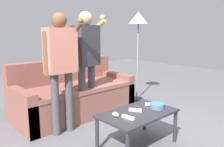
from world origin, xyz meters
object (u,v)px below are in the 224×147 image
at_px(player_center, 86,54).
at_px(game_remote_wand_spare, 152,105).
at_px(game_remote_nunchuk, 116,114).
at_px(game_remote_wand_far, 135,110).
at_px(game_remote_wand_near, 128,117).
at_px(coffee_table, 138,117).
at_px(snack_bowl, 157,106).
at_px(floor_lamp, 138,24).
at_px(player_left, 61,59).
at_px(couch, 74,96).

xyz_separation_m(player_center, game_remote_wand_spare, (0.26, -1.01, -0.58)).
relative_size(game_remote_nunchuk, game_remote_wand_far, 0.59).
bearing_deg(game_remote_wand_near, coffee_table, 14.87).
bearing_deg(game_remote_wand_far, snack_bowl, -20.90).
distance_m(coffee_table, game_remote_wand_near, 0.24).
height_order(game_remote_nunchuk, game_remote_wand_spare, game_remote_nunchuk).
bearing_deg(floor_lamp, player_left, -169.81).
relative_size(couch, floor_lamp, 1.13).
distance_m(coffee_table, player_left, 1.20).
bearing_deg(snack_bowl, player_left, 126.71).
bearing_deg(floor_lamp, game_remote_nunchuk, -145.20).
relative_size(snack_bowl, game_remote_wand_spare, 1.11).
bearing_deg(player_left, game_remote_wand_far, -62.44).
bearing_deg(game_remote_nunchuk, player_left, 101.28).
xyz_separation_m(couch, player_center, (-0.01, -0.39, 0.72)).
bearing_deg(game_remote_wand_spare, snack_bowl, -102.43).
height_order(coffee_table, player_left, player_left).
distance_m(couch, floor_lamp, 1.80).
distance_m(player_left, game_remote_wand_far, 1.13).
distance_m(game_remote_wand_far, game_remote_wand_spare, 0.30).
distance_m(game_remote_nunchuk, game_remote_wand_near, 0.15).
bearing_deg(player_left, game_remote_wand_near, -76.93).
distance_m(coffee_table, game_remote_nunchuk, 0.31).
height_order(couch, game_remote_nunchuk, couch).
xyz_separation_m(couch, game_remote_wand_near, (-0.28, -1.50, 0.14)).
xyz_separation_m(snack_bowl, game_remote_wand_far, (-0.27, 0.10, -0.01)).
bearing_deg(player_left, game_remote_wand_spare, -49.51).
relative_size(coffee_table, game_remote_wand_spare, 5.59).
bearing_deg(floor_lamp, game_remote_wand_far, -139.21).
distance_m(game_remote_nunchuk, player_left, 1.01).
bearing_deg(coffee_table, game_remote_nunchuk, 165.07).
bearing_deg(player_center, game_remote_nunchuk, -108.61).
bearing_deg(game_remote_wand_far, game_remote_wand_spare, -1.14).
relative_size(game_remote_nunchuk, player_left, 0.06).
bearing_deg(couch, player_center, -91.53).
bearing_deg(game_remote_wand_near, couch, 79.48).
bearing_deg(game_remote_nunchuk, floor_lamp, 34.80).
distance_m(coffee_table, player_center, 1.23).
bearing_deg(couch, game_remote_nunchuk, -103.90).
xyz_separation_m(coffee_table, game_remote_wand_spare, (0.30, 0.04, 0.07)).
relative_size(coffee_table, snack_bowl, 5.03).
bearing_deg(couch, game_remote_wand_far, -91.99).
distance_m(snack_bowl, game_remote_nunchuk, 0.58).
distance_m(snack_bowl, game_remote_wand_near, 0.50).
bearing_deg(game_remote_nunchuk, game_remote_wand_spare, -3.95).
bearing_deg(snack_bowl, game_remote_wand_far, 159.10).
bearing_deg(game_remote_wand_near, floor_lamp, 38.79).
xyz_separation_m(game_remote_nunchuk, game_remote_wand_near, (0.06, -0.14, -0.01)).
relative_size(floor_lamp, player_left, 1.08).
xyz_separation_m(game_remote_nunchuk, game_remote_wand_spare, (0.58, -0.04, -0.01)).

